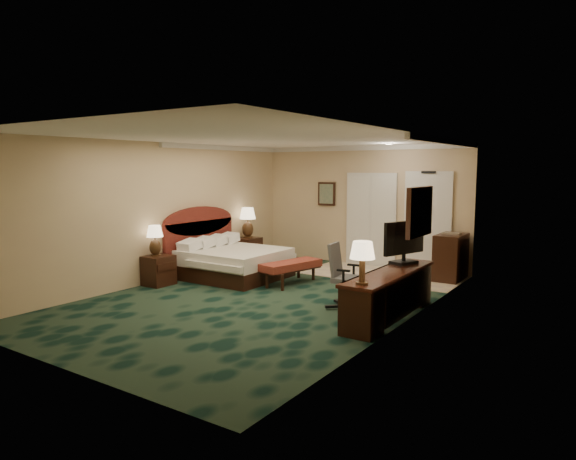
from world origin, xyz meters
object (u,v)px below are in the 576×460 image
Objects in this scene: nightstand_far at (248,251)px; lamp_near at (155,241)px; tv at (404,243)px; bed_bench at (291,273)px; desk_chair at (349,276)px; desk at (390,295)px; minibar at (451,257)px; nightstand_near at (159,270)px; lamp_far at (248,223)px; bed at (235,263)px.

lamp_near is (-0.05, -2.73, 0.55)m from nightstand_far.
bed_bench is at bearing -169.44° from tv.
tv reaches higher than desk_chair.
desk is 3.10m from minibar.
nightstand_near is 0.57m from lamp_near.
desk_chair is at bearing 7.86° from nightstand_near.
lamp_far reaches higher than bed_bench.
lamp_far is (-0.00, 2.73, 0.67)m from nightstand_near.
desk_chair is at bearing -103.45° from minibar.
bed_bench is at bearing 35.81° from lamp_near.
nightstand_near is at bearing -90.33° from nightstand_far.
nightstand_near is at bearing 40.68° from lamp_near.
tv is at bearing 33.08° from desk_chair.
tv is at bearing 94.95° from desk.
nightstand_far is 1.03× the size of lamp_near.
desk is at bearing -15.51° from desk_chair.
tv is at bearing 4.16° from bed_bench.
desk is at bearing -13.59° from bed.
lamp_far is at bearing 89.24° from lamp_near.
desk is (4.48, 0.42, 0.07)m from nightstand_near.
bed_bench is at bearing 143.14° from desk_chair.
bed reaches higher than nightstand_near.
nightstand_far is 0.86× the size of lamp_far.
nightstand_far is at bearing 118.63° from bed.
nightstand_near is 0.44× the size of bed_bench.
nightstand_far is 0.65m from lamp_far.
lamp_near is 3.84m from desk_chair.
desk is (3.70, -0.90, 0.06)m from bed.
nightstand_far is 4.33m from desk_chair.
bed is at bearing -149.14° from minibar.
nightstand_far is 4.53m from minibar.
desk_chair reaches higher than nightstand_near.
desk_chair is at bearing -15.01° from bed.
nightstand_far is at bearing -169.57° from minibar.
desk_chair is (3.73, -2.18, 0.22)m from nightstand_far.
bed_bench is 2.54m from tv.
lamp_near reaches higher than desk.
tv is at bearing 13.97° from nightstand_near.
tv is 2.49m from minibar.
lamp_far is 4.71m from tv.
nightstand_far is 0.58× the size of desk_chair.
desk is at bearing -65.75° from tv.
tv is (2.38, -0.37, 0.82)m from bed_bench.
minibar reaches higher than nightstand_far.
desk_chair is (3.75, -2.21, -0.43)m from lamp_far.
lamp_far is 0.68× the size of desk_chair.
lamp_far reaches higher than minibar.
bed is 1.58m from nightstand_far.
bed_bench is (2.07, 1.50, -0.63)m from lamp_near.
desk_chair reaches higher than bed.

